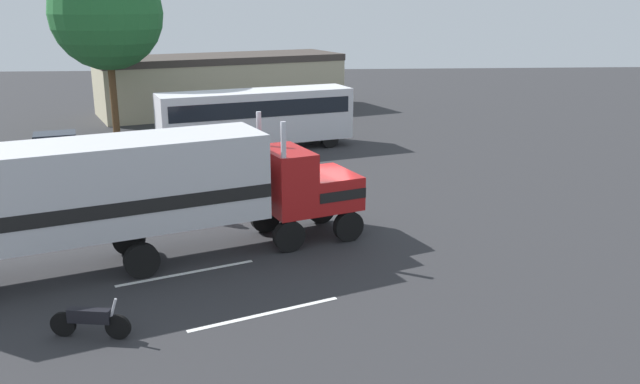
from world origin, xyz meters
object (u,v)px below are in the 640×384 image
Objects in this scene: parked_car at (53,147)px; motorcycle at (90,320)px; person_bystander at (206,200)px; tree_left at (106,14)px; parked_bus at (256,114)px; semi_truck at (133,190)px.

parked_car is 20.55m from motorcycle.
person_bystander is 0.78× the size of motorcycle.
tree_left is at bearing 112.71° from person_bystander.
motorcycle is (-3.71, -21.66, -1.58)m from parked_bus.
tree_left is (-5.36, 26.66, 7.01)m from motorcycle.
parked_car is 2.26× the size of motorcycle.
person_bystander reaches higher than parked_car.
tree_left is at bearing 104.45° from semi_truck.
tree_left is (-7.41, 17.71, 6.60)m from person_bystander.
parked_bus is at bearing 82.56° from person_bystander.
semi_truck is 5.24m from motorcycle.
parked_bus is 2.37× the size of parked_car.
parked_car is 0.43× the size of tree_left.
semi_truck is at bearing -113.32° from person_bystander.
tree_left is (-9.07, 5.00, 5.42)m from parked_bus.
person_bystander is 12.87m from parked_bus.
parked_bus is 22.03m from motorcycle.
tree_left is (-5.63, 21.84, 4.96)m from semi_truck.
parked_bus reaches higher than parked_car.
parked_car is at bearing 131.02° from person_bystander.
semi_truck is 4.79m from person_bystander.
parked_bus reaches higher than person_bystander.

